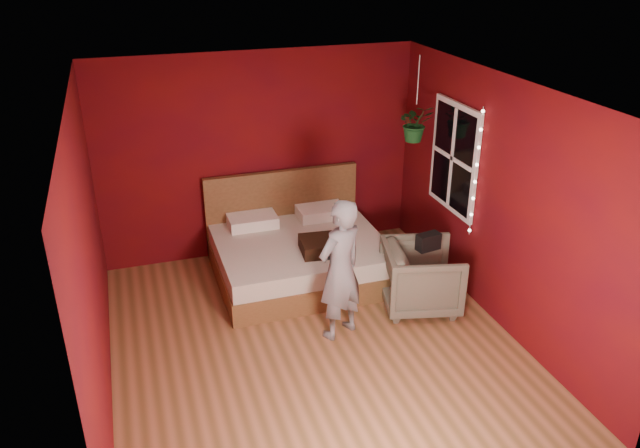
# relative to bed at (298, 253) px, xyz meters

# --- Properties ---
(floor) EXTENTS (4.50, 4.50, 0.00)m
(floor) POSITION_rel_bed_xyz_m (-0.25, -1.44, -0.29)
(floor) COLOR #985D3D
(floor) RESTS_ON ground
(room_walls) EXTENTS (4.04, 4.54, 2.62)m
(room_walls) POSITION_rel_bed_xyz_m (-0.25, -1.44, 1.39)
(room_walls) COLOR #670D0A
(room_walls) RESTS_ON ground
(window) EXTENTS (0.05, 0.97, 1.27)m
(window) POSITION_rel_bed_xyz_m (1.71, -0.54, 1.21)
(window) COLOR white
(window) RESTS_ON room_walls
(fairy_lights) EXTENTS (0.04, 0.04, 1.45)m
(fairy_lights) POSITION_rel_bed_xyz_m (1.69, -1.07, 1.21)
(fairy_lights) COLOR silver
(fairy_lights) RESTS_ON room_walls
(bed) EXTENTS (2.00, 1.70, 1.10)m
(bed) POSITION_rel_bed_xyz_m (0.00, 0.00, 0.00)
(bed) COLOR brown
(bed) RESTS_ON ground
(person) EXTENTS (0.65, 0.56, 1.52)m
(person) POSITION_rel_bed_xyz_m (0.05, -1.36, 0.47)
(person) COLOR slate
(person) RESTS_ON ground
(armchair) EXTENTS (0.99, 0.97, 0.75)m
(armchair) POSITION_rel_bed_xyz_m (1.09, -1.14, 0.09)
(armchair) COLOR #656050
(armchair) RESTS_ON ground
(handbag) EXTENTS (0.27, 0.17, 0.18)m
(handbag) POSITION_rel_bed_xyz_m (1.10, -1.21, 0.56)
(handbag) COLOR black
(handbag) RESTS_ON armchair
(throw_pillow) EXTENTS (0.48, 0.48, 0.15)m
(throw_pillow) POSITION_rel_bed_xyz_m (0.13, -0.45, 0.29)
(throw_pillow) COLOR black
(throw_pillow) RESTS_ON bed
(hanging_plant) EXTENTS (0.45, 0.41, 1.00)m
(hanging_plant) POSITION_rel_bed_xyz_m (1.42, -0.11, 1.53)
(hanging_plant) COLOR silver
(hanging_plant) RESTS_ON room_walls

